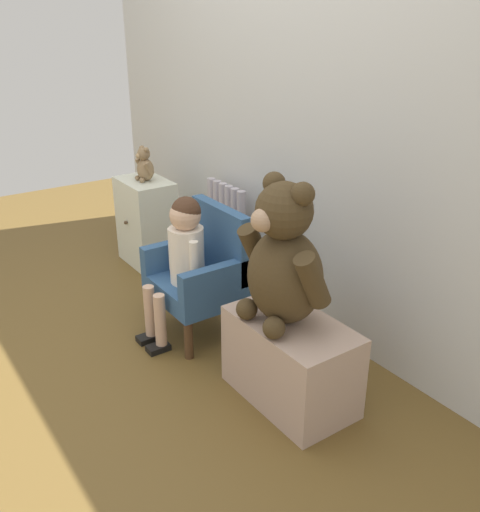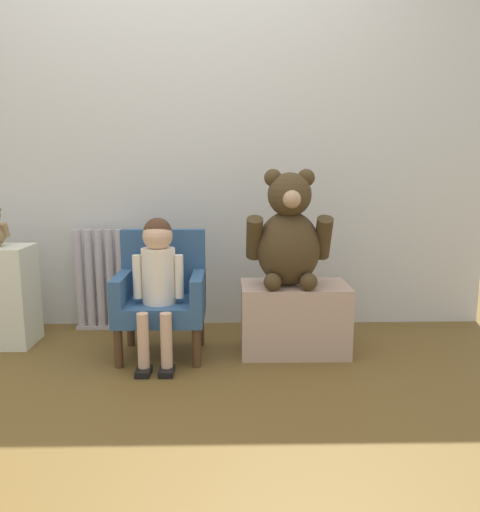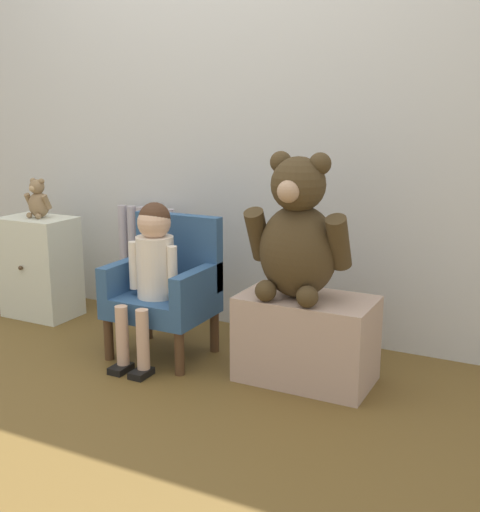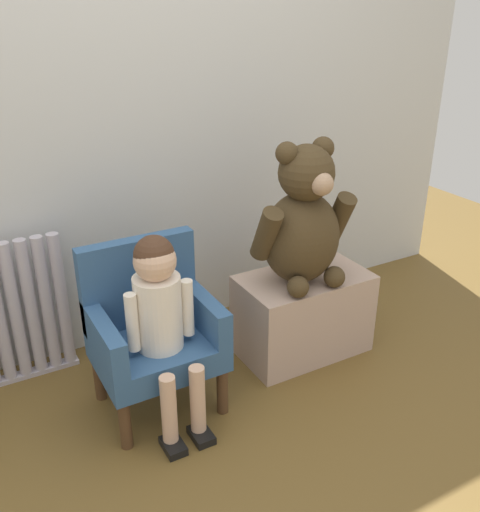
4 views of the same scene
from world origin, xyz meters
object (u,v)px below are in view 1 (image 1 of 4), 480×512
object	(u,v)px
low_bench	(290,361)
radiator	(226,235)
child_armchair	(202,272)
small_teddy_bear	(145,166)
child_figure	(182,249)
large_teddy_bear	(284,261)
small_dresser	(147,222)

from	to	relation	value
low_bench	radiator	bearing A→B (deg)	159.83
child_armchair	small_teddy_bear	size ratio (longest dim) A/B	3.04
child_figure	low_bench	distance (m)	0.77
small_teddy_bear	radiator	bearing A→B (deg)	25.89
low_bench	small_teddy_bear	world-z (taller)	small_teddy_bear
child_armchair	low_bench	xyz separation A→B (m)	(0.70, 0.00, -0.14)
child_figure	large_teddy_bear	size ratio (longest dim) A/B	1.22
radiator	small_dresser	xyz separation A→B (m)	(-0.54, -0.26, -0.03)
child_armchair	low_bench	bearing A→B (deg)	0.20
radiator	child_figure	world-z (taller)	child_figure
radiator	low_bench	bearing A→B (deg)	-20.17
radiator	large_teddy_bear	world-z (taller)	large_teddy_bear
radiator	small_dresser	size ratio (longest dim) A/B	1.11
radiator	low_bench	size ratio (longest dim) A/B	1.09
small_dresser	large_teddy_bear	world-z (taller)	large_teddy_bear
child_figure	large_teddy_bear	xyz separation A→B (m)	(0.66, 0.09, 0.16)
small_dresser	small_teddy_bear	xyz separation A→B (m)	(0.01, 0.01, 0.37)
low_bench	child_figure	bearing A→B (deg)	-171.06
low_bench	small_teddy_bear	bearing A→B (deg)	174.69
large_teddy_bear	child_figure	bearing A→B (deg)	-172.42
small_dresser	low_bench	xyz separation A→B (m)	(1.63, -0.14, -0.09)
small_teddy_bear	large_teddy_bear	bearing A→B (deg)	-6.23
child_armchair	child_figure	world-z (taller)	child_figure
radiator	small_dresser	bearing A→B (deg)	-154.28
child_figure	large_teddy_bear	distance (m)	0.69
small_dresser	low_bench	bearing A→B (deg)	-5.08
small_teddy_bear	low_bench	bearing A→B (deg)	-5.31
small_dresser	large_teddy_bear	size ratio (longest dim) A/B	0.92
small_dresser	child_figure	xyz separation A→B (m)	(0.93, -0.26, 0.20)
child_figure	radiator	bearing A→B (deg)	127.61
small_teddy_bear	small_dresser	bearing A→B (deg)	-160.50
radiator	small_teddy_bear	size ratio (longest dim) A/B	2.87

